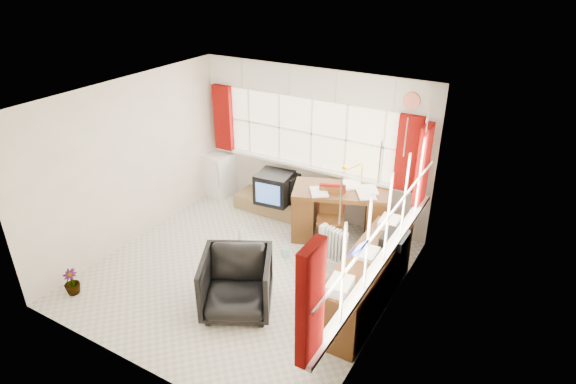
% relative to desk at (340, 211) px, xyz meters
% --- Properties ---
extents(ground, '(4.00, 4.00, 0.00)m').
position_rel_desk_xyz_m(ground, '(-0.75, -1.53, -0.46)').
color(ground, beige).
rests_on(ground, ground).
extents(room_walls, '(4.00, 4.00, 4.00)m').
position_rel_desk_xyz_m(room_walls, '(-0.75, -1.53, 1.04)').
color(room_walls, beige).
rests_on(room_walls, ground).
extents(window_back, '(3.70, 0.12, 3.60)m').
position_rel_desk_xyz_m(window_back, '(-0.75, 0.41, 0.48)').
color(window_back, '#FFECC9').
rests_on(window_back, room_walls).
extents(window_right, '(0.12, 3.70, 3.60)m').
position_rel_desk_xyz_m(window_right, '(1.19, -1.53, 0.48)').
color(window_right, '#FFECC9').
rests_on(window_right, room_walls).
extents(curtains, '(3.83, 3.83, 1.15)m').
position_rel_desk_xyz_m(curtains, '(0.17, -0.61, 0.99)').
color(curtains, maroon).
rests_on(curtains, room_walls).
extents(overhead_cabinets, '(3.98, 3.98, 0.48)m').
position_rel_desk_xyz_m(overhead_cabinets, '(0.23, -0.55, 1.79)').
color(overhead_cabinets, silver).
rests_on(overhead_cabinets, room_walls).
extents(desk, '(1.61, 1.20, 0.87)m').
position_rel_desk_xyz_m(desk, '(0.00, 0.00, 0.00)').
color(desk, '#5B3315').
rests_on(desk, ground).
extents(desk_lamp, '(0.16, 0.14, 0.40)m').
position_rel_desk_xyz_m(desk_lamp, '(0.22, 0.22, 0.65)').
color(desk_lamp, yellow).
rests_on(desk_lamp, desk).
extents(task_chair, '(0.52, 0.54, 0.96)m').
position_rel_desk_xyz_m(task_chair, '(-0.05, -0.25, 0.05)').
color(task_chair, black).
rests_on(task_chair, ground).
extents(office_chair, '(1.15, 1.16, 0.79)m').
position_rel_desk_xyz_m(office_chair, '(-0.39, -2.22, -0.07)').
color(office_chair, black).
rests_on(office_chair, ground).
extents(radiator, '(0.40, 0.22, 0.57)m').
position_rel_desk_xyz_m(radiator, '(0.25, -0.72, -0.23)').
color(radiator, white).
rests_on(radiator, ground).
extents(credenza, '(0.50, 2.00, 0.85)m').
position_rel_desk_xyz_m(credenza, '(0.97, -1.33, -0.08)').
color(credenza, '#5B3315').
rests_on(credenza, ground).
extents(file_tray, '(0.30, 0.38, 0.13)m').
position_rel_desk_xyz_m(file_tray, '(1.15, -0.91, 0.35)').
color(file_tray, black).
rests_on(file_tray, credenza).
extents(tv_bench, '(1.40, 0.50, 0.25)m').
position_rel_desk_xyz_m(tv_bench, '(-1.30, 0.19, -0.34)').
color(tv_bench, olive).
rests_on(tv_bench, ground).
extents(crt_tv, '(0.62, 0.59, 0.51)m').
position_rel_desk_xyz_m(crt_tv, '(-1.26, 0.11, 0.04)').
color(crt_tv, black).
rests_on(crt_tv, tv_bench).
extents(hifi_stack, '(0.62, 0.40, 0.44)m').
position_rel_desk_xyz_m(hifi_stack, '(-1.23, 0.30, 0.00)').
color(hifi_stack, black).
rests_on(hifi_stack, tv_bench).
extents(mini_fridge, '(0.51, 0.52, 0.79)m').
position_rel_desk_xyz_m(mini_fridge, '(-2.55, 0.27, -0.07)').
color(mini_fridge, white).
rests_on(mini_fridge, ground).
extents(spray_bottle_a, '(0.15, 0.15, 0.28)m').
position_rel_desk_xyz_m(spray_bottle_a, '(-1.28, -0.88, -0.32)').
color(spray_bottle_a, silver).
rests_on(spray_bottle_a, ground).
extents(spray_bottle_b, '(0.12, 0.12, 0.19)m').
position_rel_desk_xyz_m(spray_bottle_b, '(-0.44, -0.93, -0.37)').
color(spray_bottle_b, '#90D7CF').
rests_on(spray_bottle_b, ground).
extents(flower_vase, '(0.24, 0.24, 0.36)m').
position_rel_desk_xyz_m(flower_vase, '(-2.45, -3.05, -0.28)').
color(flower_vase, black).
rests_on(flower_vase, ground).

